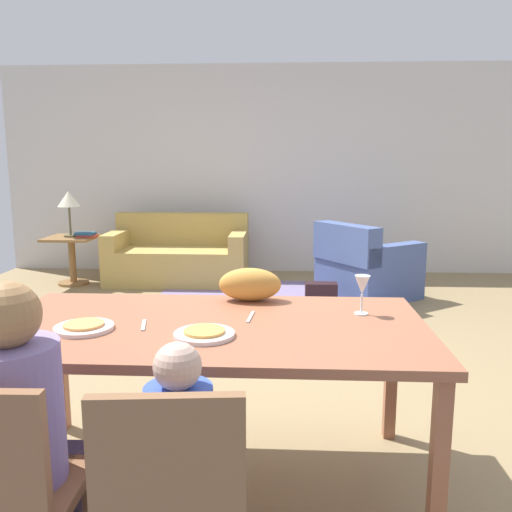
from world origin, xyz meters
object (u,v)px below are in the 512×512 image
(person_man, at_px, (24,455))
(handbag, at_px, (321,295))
(dining_table, at_px, (211,337))
(armchair, at_px, (365,268))
(plate_near_man, at_px, (84,328))
(wine_glass, at_px, (362,287))
(dining_chair_child, at_px, (174,500))
(person_child, at_px, (182,484))
(couch, at_px, (179,257))
(side_table, at_px, (72,253))
(book_upper, at_px, (85,234))
(plate_near_child, at_px, (204,334))
(table_lamp, at_px, (69,201))
(cat, at_px, (250,284))
(book_lower, at_px, (87,236))

(person_man, bearing_deg, handbag, 71.50)
(dining_table, bearing_deg, armchair, 70.74)
(plate_near_man, distance_m, wine_glass, 1.26)
(dining_chair_child, distance_m, person_child, 0.18)
(wine_glass, xyz_separation_m, couch, (-1.66, 3.96, -0.59))
(armchair, bearing_deg, plate_near_man, -115.87)
(wine_glass, xyz_separation_m, side_table, (-2.91, 3.71, -0.52))
(couch, xyz_separation_m, armchair, (2.18, -0.69, 0.02))
(plate_near_man, bearing_deg, side_table, 112.92)
(wine_glass, distance_m, book_upper, 4.60)
(plate_near_man, xyz_separation_m, wine_glass, (1.21, 0.30, 0.12))
(person_child, bearing_deg, dining_chair_child, -86.51)
(dining_table, distance_m, side_table, 4.49)
(armchair, relative_size, book_upper, 5.42)
(dining_table, height_order, couch, couch)
(plate_near_child, relative_size, wine_glass, 1.34)
(couch, bearing_deg, dining_table, -76.76)
(dining_table, bearing_deg, couch, 103.24)
(armchair, distance_m, side_table, 3.45)
(wine_glass, bearing_deg, person_man, -144.52)
(dining_chair_child, xyz_separation_m, armchair, (1.20, 4.32, -0.17))
(plate_near_man, relative_size, table_lamp, 0.46)
(plate_near_child, distance_m, side_table, 4.65)
(book_upper, bearing_deg, plate_near_man, -69.24)
(person_man, distance_m, dining_chair_child, 0.56)
(handbag, bearing_deg, person_man, -108.50)
(person_child, xyz_separation_m, handbag, (0.70, 3.68, -0.30))
(dining_table, relative_size, dining_chair_child, 2.20)
(table_lamp, bearing_deg, person_child, -64.16)
(wine_glass, height_order, dining_chair_child, wine_glass)
(plate_near_child, relative_size, cat, 0.78)
(wine_glass, relative_size, book_lower, 0.85)
(couch, height_order, book_upper, couch)
(person_child, distance_m, book_upper, 5.00)
(person_child, relative_size, table_lamp, 1.71)
(person_man, bearing_deg, side_table, 110.31)
(person_child, xyz_separation_m, book_upper, (-2.04, 4.56, 0.19))
(couch, xyz_separation_m, book_lower, (-1.04, -0.28, 0.29))
(table_lamp, relative_size, book_lower, 2.45)
(cat, xyz_separation_m, side_table, (-2.37, 3.48, -0.47))
(person_child, distance_m, couch, 4.93)
(couch, height_order, table_lamp, table_lamp)
(person_man, bearing_deg, person_child, -0.57)
(dining_table, relative_size, book_upper, 8.69)
(person_man, relative_size, dining_chair_child, 1.28)
(wine_glass, xyz_separation_m, book_upper, (-2.73, 3.69, -0.27))
(dining_chair_child, xyz_separation_m, book_lower, (-2.02, 4.73, 0.10))
(wine_glass, height_order, armchair, wine_glass)
(table_lamp, xyz_separation_m, book_lower, (0.21, -0.02, -0.41))
(couch, bearing_deg, side_table, -168.29)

